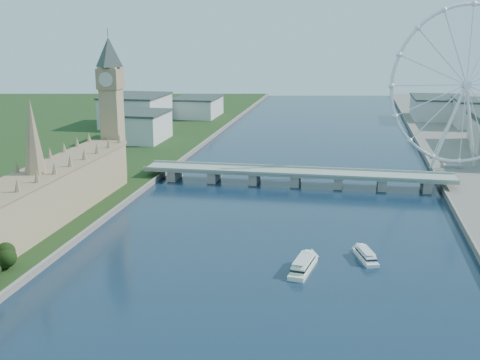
# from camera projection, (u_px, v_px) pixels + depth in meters

# --- Properties ---
(parliament_range) EXTENTS (24.00, 200.00, 70.00)m
(parliament_range) POSITION_uv_depth(u_px,v_px,m) (38.00, 200.00, 325.54)
(parliament_range) COLOR tan
(parliament_range) RESTS_ON ground
(big_ben) EXTENTS (20.02, 20.02, 110.00)m
(big_ben) POSITION_uv_depth(u_px,v_px,m) (111.00, 91.00, 416.69)
(big_ben) COLOR tan
(big_ben) RESTS_ON ground
(westminster_bridge) EXTENTS (220.00, 22.00, 9.50)m
(westminster_bridge) POSITION_uv_depth(u_px,v_px,m) (296.00, 175.00, 429.59)
(westminster_bridge) COLOR gray
(westminster_bridge) RESTS_ON ground
(london_eye) EXTENTS (113.60, 39.12, 124.30)m
(london_eye) POSITION_uv_depth(u_px,v_px,m) (466.00, 85.00, 445.83)
(london_eye) COLOR silver
(london_eye) RESTS_ON ground
(city_skyline) EXTENTS (505.00, 280.00, 32.00)m
(city_skyline) POSITION_uv_depth(u_px,v_px,m) (353.00, 113.00, 667.96)
(city_skyline) COLOR beige
(city_skyline) RESTS_ON ground
(tour_boat_near) EXTENTS (12.85, 31.41, 6.75)m
(tour_boat_near) POSITION_uv_depth(u_px,v_px,m) (303.00, 271.00, 277.72)
(tour_boat_near) COLOR silver
(tour_boat_near) RESTS_ON ground
(tour_boat_far) EXTENTS (13.79, 26.10, 5.56)m
(tour_boat_far) POSITION_uv_depth(u_px,v_px,m) (366.00, 260.00, 290.84)
(tour_boat_far) COLOR white
(tour_boat_far) RESTS_ON ground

